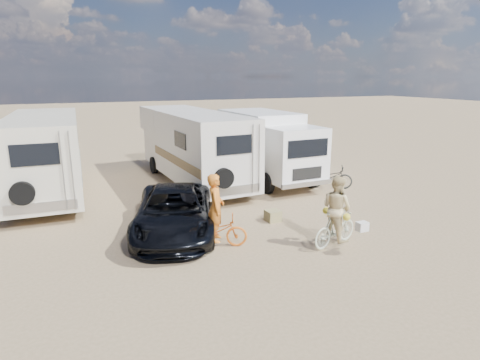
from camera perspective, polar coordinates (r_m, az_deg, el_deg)
name	(u,v)px	position (r m, az deg, el deg)	size (l,w,h in m)	color
ground	(257,246)	(11.48, 2.35, -9.17)	(140.00, 140.00, 0.00)	#9E825E
rv_main	(192,148)	(17.93, -6.68, 4.51)	(2.42, 8.45, 3.11)	white
rv_left	(46,157)	(17.45, -25.52, 2.97)	(2.43, 7.80, 3.13)	white
box_truck	(269,147)	(18.16, 4.03, 4.56)	(2.36, 6.01, 3.03)	white
dark_suv	(174,211)	(12.30, -9.19, -4.35)	(2.24, 4.86, 1.35)	black
bike_man	(216,231)	(11.30, -3.36, -7.12)	(0.59, 1.71, 0.90)	#D26219
bike_woman	(335,228)	(11.63, 13.18, -6.57)	(0.47, 1.66, 1.00)	beige
rider_man	(216,214)	(11.13, -3.40, -4.77)	(0.69, 0.45, 1.88)	orange
rider_woman	(336,214)	(11.50, 13.29, -4.68)	(0.88, 0.69, 1.81)	#D7C189
bike_parked	(330,177)	(17.45, 12.44, 0.42)	(0.65, 1.86, 0.98)	black
cooler	(196,212)	(13.58, -6.16, -4.45)	(0.56, 0.41, 0.45)	#215389
crate	(273,216)	(13.33, 4.62, -4.99)	(0.44, 0.44, 0.35)	#8E8352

